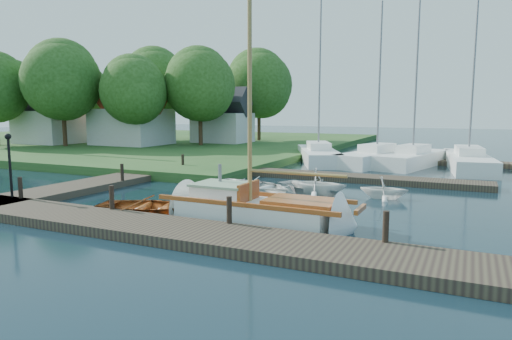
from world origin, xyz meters
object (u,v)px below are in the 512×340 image
at_px(tender_b, 318,181).
at_px(marina_boat_0, 318,154).
at_px(mooring_post_2, 229,210).
at_px(marina_boat_3, 468,160).
at_px(mooring_post_4, 122,172).
at_px(tree_4, 155,83).
at_px(tree_7, 259,84).
at_px(tree_2, 134,90).
at_px(lamp_post, 9,156).
at_px(mooring_post_5, 183,161).
at_px(tree_1, 62,80).
at_px(marina_boat_2, 413,157).
at_px(tender_a, 251,184).
at_px(dinghy, 148,204).
at_px(tree_5, 83,93).
at_px(house_c, 223,121).
at_px(house_b, 50,119).
at_px(sailboat, 260,212).
at_px(tree_3, 200,85).
at_px(house_a, 132,117).
at_px(mooring_post_3, 386,227).
at_px(tender_d, 384,186).
at_px(mooring_post_1, 112,197).
at_px(mooring_post_0, 20,188).
at_px(tree_6, 11,90).
at_px(tender_c, 309,185).
at_px(marina_boat_1, 377,156).

xyz_separation_m(tender_b, marina_boat_0, (-3.87, 12.13, -0.07)).
bearing_deg(mooring_post_2, marina_boat_3, 72.00).
bearing_deg(mooring_post_4, tree_4, 124.22).
bearing_deg(tree_7, marina_boat_0, -49.99).
bearing_deg(tree_2, tree_4, 116.57).
bearing_deg(lamp_post, mooring_post_5, 84.29).
bearing_deg(mooring_post_4, tree_1, 144.67).
bearing_deg(marina_boat_2, tender_a, 173.00).
xyz_separation_m(dinghy, tender_b, (4.33, 5.80, 0.27)).
bearing_deg(tree_5, tender_b, -29.69).
relative_size(house_c, tree_2, 0.67).
distance_m(lamp_post, house_b, 27.60).
height_order(marina_boat_2, marina_boat_3, marina_boat_2).
bearing_deg(tree_1, marina_boat_3, 3.71).
relative_size(mooring_post_4, dinghy, 0.23).
xyz_separation_m(mooring_post_2, lamp_post, (-9.50, 0.00, 1.17)).
height_order(sailboat, tree_3, tree_3).
bearing_deg(house_a, tree_2, -44.25).
relative_size(mooring_post_3, tender_d, 0.42).
relative_size(mooring_post_1, sailboat, 0.08).
xyz_separation_m(house_a, tree_7, (8.00, 10.05, 3.24)).
bearing_deg(mooring_post_1, mooring_post_5, 111.80).
distance_m(mooring_post_0, mooring_post_4, 5.02).
bearing_deg(mooring_post_4, tender_d, 11.53).
distance_m(tender_b, house_c, 25.93).
height_order(tender_b, tender_d, tender_b).
height_order(tender_d, house_b, house_b).
relative_size(tree_1, tree_6, 1.09).
relative_size(marina_boat_0, house_c, 2.07).
xyz_separation_m(mooring_post_2, tree_5, (-31.50, 25.05, 4.72)).
height_order(tender_c, house_a, house_a).
bearing_deg(tree_7, tender_c, -60.40).
distance_m(mooring_post_1, tender_d, 10.66).
bearing_deg(mooring_post_3, tree_4, 135.99).
relative_size(mooring_post_0, marina_boat_0, 0.07).
bearing_deg(mooring_post_0, tree_4, 118.19).
height_order(lamp_post, marina_boat_0, marina_boat_0).
height_order(mooring_post_2, marina_boat_0, marina_boat_0).
height_order(tender_a, marina_boat_0, marina_boat_0).
height_order(mooring_post_2, mooring_post_4, same).
relative_size(lamp_post, marina_boat_1, 0.23).
bearing_deg(tree_6, tree_7, 22.62).
distance_m(dinghy, marina_boat_2, 19.32).
distance_m(marina_boat_0, marina_boat_3, 9.50).
bearing_deg(mooring_post_5, tender_a, -32.09).
height_order(house_b, tree_6, tree_6).
distance_m(lamp_post, sailboat, 10.02).
distance_m(mooring_post_4, tree_4, 27.26).
distance_m(house_b, house_c, 16.13).
bearing_deg(house_b, tree_6, 165.63).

